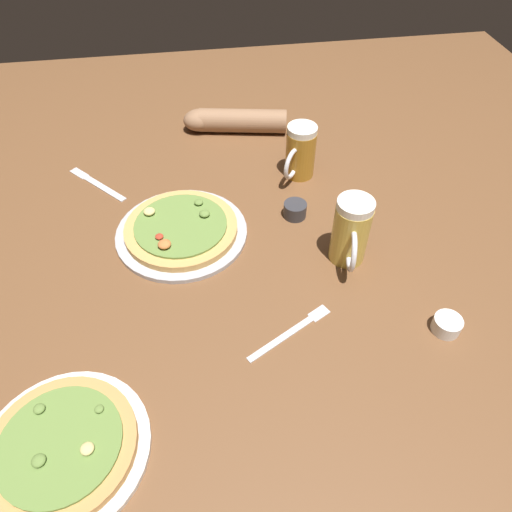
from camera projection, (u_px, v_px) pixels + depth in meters
The scene contains 10 objects.
ground_plane at pixel (256, 266), 1.13m from camera, with size 2.40×2.40×0.03m, color brown.
pizza_plate_near at pixel (62, 448), 0.80m from camera, with size 0.29×0.29×0.05m.
pizza_plate_far at pixel (181, 230), 1.17m from camera, with size 0.32×0.32×0.05m.
beer_mug_dark at pixel (351, 232), 1.06m from camera, with size 0.08×0.14×0.17m.
beer_mug_amber at pixel (300, 152), 1.29m from camera, with size 0.10×0.12×0.15m.
ramekin_sauce at pixel (295, 210), 1.21m from camera, with size 0.06×0.06×0.04m, color #333338.
ramekin_butter at pixel (447, 325), 0.97m from camera, with size 0.06×0.06×0.03m, color white.
fork_left at pixel (291, 331), 0.98m from camera, with size 0.19×0.12×0.01m.
knife_right at pixel (97, 184), 1.31m from camera, with size 0.17×0.18×0.01m.
diner_arm at pixel (231, 121), 1.48m from camera, with size 0.32×0.13×0.07m.
Camera 1 is at (-0.12, -0.75, 0.82)m, focal length 33.13 mm.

